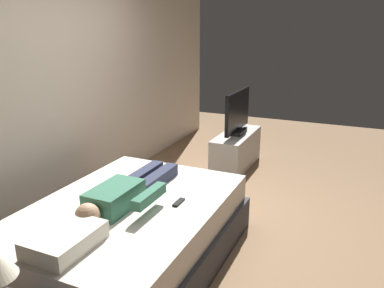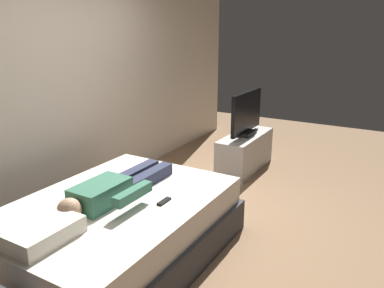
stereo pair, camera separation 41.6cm
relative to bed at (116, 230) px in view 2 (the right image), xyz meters
name	(u,v)px [view 2 (the right image)]	position (x,y,z in m)	size (l,w,h in m)	color
ground_plane	(200,233)	(0.71, -0.42, -0.26)	(10.00, 10.00, 0.00)	#8C6B4C
back_wall	(91,73)	(1.11, 1.27, 1.14)	(6.40, 0.10, 2.80)	beige
bed	(116,230)	(0.00, 0.00, 0.00)	(2.06, 1.47, 0.54)	#333338
pillow	(42,232)	(-0.71, 0.00, 0.34)	(0.48, 0.34, 0.12)	silver
person	(113,189)	(0.03, 0.03, 0.36)	(1.26, 0.46, 0.18)	#387056
remote	(164,201)	(0.18, -0.38, 0.29)	(0.15, 0.04, 0.02)	black
tv_stand	(245,152)	(2.54, -0.10, -0.01)	(1.10, 0.40, 0.50)	#B7B2AD
tv	(246,114)	(2.54, -0.10, 0.52)	(0.88, 0.20, 0.59)	black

